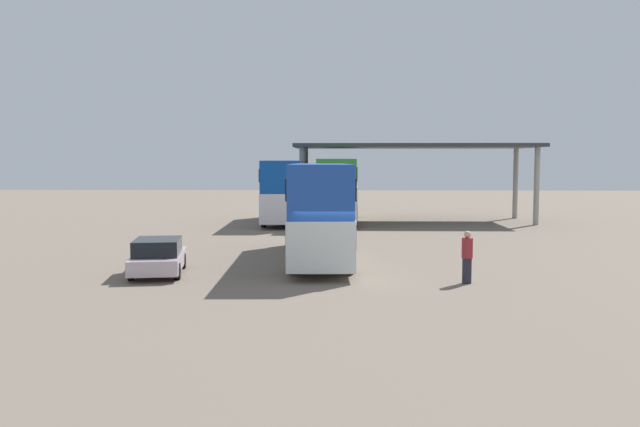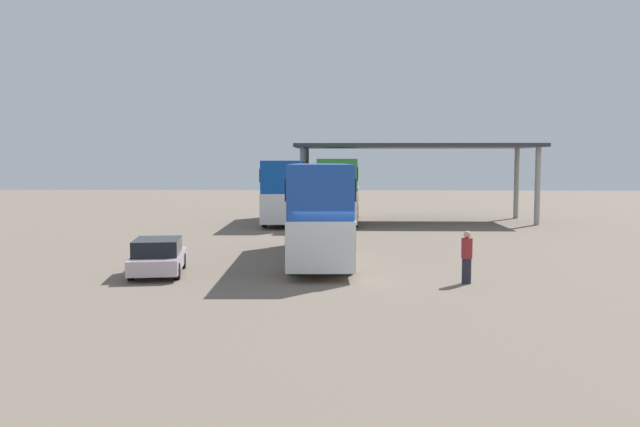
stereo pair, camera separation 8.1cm
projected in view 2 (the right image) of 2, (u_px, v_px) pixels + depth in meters
ground_plane at (331, 278)px, 23.40m from camera, size 140.00×140.00×0.00m
double_decker_main at (320, 208)px, 27.49m from camera, size 2.89×10.90×4.10m
parked_hatchback at (158, 256)px, 24.15m from camera, size 2.38×4.21×1.35m
double_decker_near_canopy at (285, 189)px, 44.16m from camera, size 2.91×10.13×4.24m
double_decker_mid_row at (340, 188)px, 44.62m from camera, size 2.82×11.39×4.35m
depot_canopy at (415, 150)px, 45.10m from camera, size 16.73×6.41×5.39m
pedestrian_waiting at (467, 257)px, 22.31m from camera, size 0.38×0.38×1.83m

